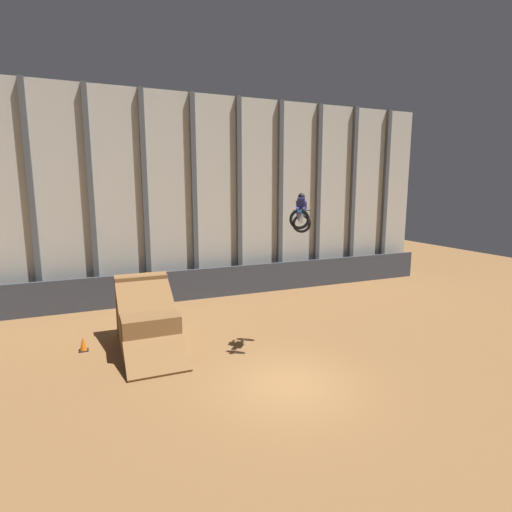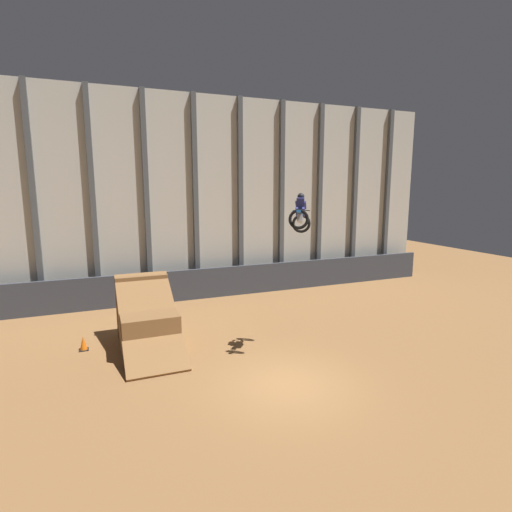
{
  "view_description": "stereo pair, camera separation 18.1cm",
  "coord_description": "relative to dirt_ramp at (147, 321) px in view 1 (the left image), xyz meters",
  "views": [
    {
      "loc": [
        -5.71,
        -10.88,
        6.41
      ],
      "look_at": [
        0.95,
        5.03,
        3.43
      ],
      "focal_mm": 28.0,
      "sensor_mm": 36.0,
      "label": 1
    },
    {
      "loc": [
        -5.55,
        -10.94,
        6.41
      ],
      "look_at": [
        0.95,
        5.03,
        3.43
      ],
      "focal_mm": 28.0,
      "sensor_mm": 36.0,
      "label": 2
    }
  ],
  "objects": [
    {
      "name": "dirt_ramp",
      "position": [
        0.0,
        0.0,
        0.0
      ],
      "size": [
        2.21,
        4.81,
        2.79
      ],
      "color": "brown",
      "rests_on": "ground_plane"
    },
    {
      "name": "rider_bike_solo",
      "position": [
        5.39,
        -3.13,
        4.42
      ],
      "size": [
        1.49,
        1.76,
        1.58
      ],
      "rotation": [
        -0.2,
        0.0,
        -0.57
      ],
      "color": "black"
    },
    {
      "name": "ground_plane",
      "position": [
        3.79,
        -5.37,
        -0.95
      ],
      "size": [
        60.0,
        60.0,
        0.0
      ],
      "primitive_type": "plane",
      "color": "olive"
    },
    {
      "name": "traffic_cone_near_ramp",
      "position": [
        -2.46,
        0.21,
        -0.67
      ],
      "size": [
        0.36,
        0.36,
        0.58
      ],
      "color": "black",
      "rests_on": "ground_plane"
    },
    {
      "name": "arena_back_wall",
      "position": [
        3.79,
        6.8,
        4.87
      ],
      "size": [
        32.0,
        0.4,
        11.64
      ],
      "color": "beige",
      "rests_on": "ground_plane"
    },
    {
      "name": "lower_barrier",
      "position": [
        3.79,
        5.75,
        -0.07
      ],
      "size": [
        31.36,
        0.2,
        1.77
      ],
      "color": "#383D47",
      "rests_on": "ground_plane"
    }
  ]
}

